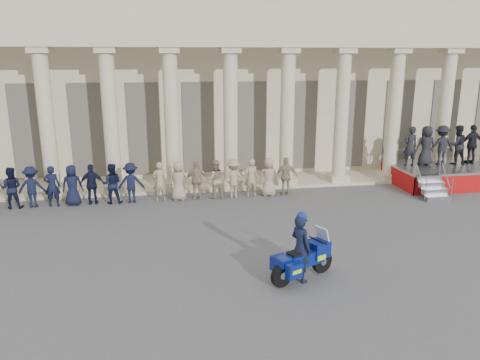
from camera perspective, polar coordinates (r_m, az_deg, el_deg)
name	(u,v)px	position (r m, az deg, el deg)	size (l,w,h in m)	color
ground	(227,263)	(14.04, -1.62, -10.08)	(90.00, 90.00, 0.00)	#49494C
building	(191,82)	(27.46, -6.01, 11.84)	(40.00, 12.50, 9.00)	#BCAF8D
officer_rank	(102,184)	(20.02, -16.52, -0.47)	(16.11, 0.64, 1.69)	black
reviewing_stand	(443,152)	(24.09, 23.56, 3.10)	(4.54, 4.28, 2.78)	gray
motorcycle	(303,259)	(12.99, 7.73, -9.50)	(1.98, 1.33, 1.37)	black
rider	(301,247)	(12.76, 7.40, -8.09)	(0.70, 0.81, 1.97)	black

